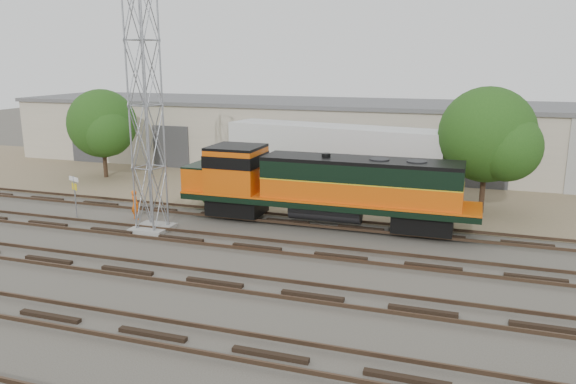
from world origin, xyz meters
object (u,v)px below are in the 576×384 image
(signal_tower, at_px, (146,110))
(semi_trailer, at_px, (340,152))
(locomotive, at_px, (320,185))
(worker, at_px, (135,205))

(signal_tower, relative_size, semi_trailer, 0.85)
(locomotive, relative_size, signal_tower, 1.24)
(worker, bearing_deg, locomotive, -133.96)
(locomotive, xyz_separation_m, worker, (-9.98, -2.03, -1.37))
(signal_tower, height_order, semi_trailer, signal_tower)
(worker, distance_m, semi_trailer, 13.25)
(signal_tower, height_order, worker, signal_tower)
(worker, relative_size, semi_trailer, 0.11)
(worker, bearing_deg, signal_tower, 177.98)
(locomotive, height_order, semi_trailer, semi_trailer)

